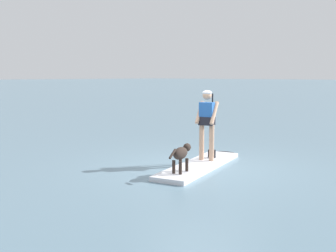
% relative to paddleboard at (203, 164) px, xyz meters
% --- Properties ---
extents(ground_plane, '(400.00, 400.00, 0.00)m').
position_rel_paddleboard_xyz_m(ground_plane, '(-0.22, -0.06, -0.05)').
color(ground_plane, slate).
extents(paddleboard, '(3.66, 1.67, 0.10)m').
position_rel_paddleboard_xyz_m(paddleboard, '(0.00, 0.00, 0.00)').
color(paddleboard, silver).
rests_on(paddleboard, ground_plane).
extents(person_paddler, '(0.66, 0.56, 1.69)m').
position_rel_paddleboard_xyz_m(person_paddler, '(0.21, 0.05, 1.04)').
color(person_paddler, tan).
rests_on(person_paddler, paddleboard).
extents(dog, '(0.97, 0.36, 0.58)m').
position_rel_paddleboard_xyz_m(dog, '(-1.14, -0.30, 0.44)').
color(dog, '#2D231E').
rests_on(dog, paddleboard).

